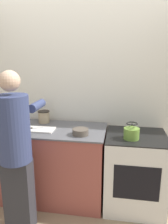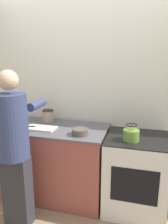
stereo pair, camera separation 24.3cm
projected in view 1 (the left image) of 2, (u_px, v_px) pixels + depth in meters
The scene contains 11 objects.
ground_plane at pixel (74, 216), 2.52m from camera, with size 12.00×12.00×0.00m, color #997F60.
wall_back at pixel (85, 94), 2.89m from camera, with size 8.00×0.05×2.60m.
counter at pixel (52, 163), 2.78m from camera, with size 1.34×0.69×0.93m.
oven at pixel (134, 171), 2.61m from camera, with size 0.69×0.65×0.90m.
person at pixel (16, 149), 2.13m from camera, with size 0.36×0.59×1.67m.
cutting_board at pixel (39, 130), 2.59m from camera, with size 0.37×0.20×0.02m.
knife at pixel (34, 128), 2.61m from camera, with size 0.21×0.09×0.01m.
kettle at pixel (132, 132), 2.38m from camera, with size 0.17×0.17×0.18m.
bowl_prep at pixel (80, 132), 2.43m from camera, with size 0.18×0.18×0.07m.
canister_jar at pixel (44, 117), 2.88m from camera, with size 0.15×0.15×0.16m.
book_stack at pixel (5, 125), 2.59m from camera, with size 0.22×0.29×0.14m.
Camera 1 is at (0.46, -2.09, 1.79)m, focal length 35.00 mm.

